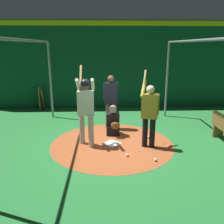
{
  "coord_description": "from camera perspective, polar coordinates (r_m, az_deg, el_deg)",
  "views": [
    {
      "loc": [
        6.28,
        -0.24,
        2.71
      ],
      "look_at": [
        0.0,
        0.0,
        0.95
      ],
      "focal_mm": 37.87,
      "sensor_mm": 36.0,
      "label": 1
    }
  ],
  "objects": [
    {
      "name": "visitor",
      "position": [
        6.4,
        9.02,
        0.0
      ],
      "size": [
        0.64,
        0.52,
        2.09
      ],
      "rotation": [
        0.0,
        0.0,
        -0.33
      ],
      "color": "black",
      "rests_on": "ground"
    },
    {
      "name": "dirt_circle",
      "position": [
        6.84,
        -0.0,
        -7.66
      ],
      "size": [
        3.5,
        3.5,
        0.01
      ],
      "primitive_type": "cylinder",
      "color": "#AD562D",
      "rests_on": "ground"
    },
    {
      "name": "umpire",
      "position": [
        7.84,
        -0.26,
        3.17
      ],
      "size": [
        0.23,
        0.49,
        1.8
      ],
      "color": "#4C4C51",
      "rests_on": "ground"
    },
    {
      "name": "home_plate",
      "position": [
        6.84,
        -0.0,
        -7.59
      ],
      "size": [
        0.59,
        0.59,
        0.01
      ],
      "primitive_type": "cube",
      "rotation": [
        0.0,
        0.0,
        0.79
      ],
      "color": "white",
      "rests_on": "dirt_circle"
    },
    {
      "name": "cage_frame",
      "position": [
        6.32,
        -0.0,
        9.47
      ],
      "size": [
        5.58,
        4.54,
        2.88
      ],
      "color": "gray",
      "rests_on": "ground"
    },
    {
      "name": "batter",
      "position": [
        6.45,
        -6.4,
        1.62
      ],
      "size": [
        0.68,
        0.49,
        2.2
      ],
      "color": "#BCBCC0",
      "rests_on": "ground"
    },
    {
      "name": "bat_rack",
      "position": [
        10.89,
        -16.68,
        3.23
      ],
      "size": [
        0.58,
        0.21,
        1.05
      ],
      "color": "olive",
      "rests_on": "ground"
    },
    {
      "name": "back_wall",
      "position": [
        10.58,
        -0.9,
        11.28
      ],
      "size": [
        0.22,
        11.39,
        3.78
      ],
      "color": "#0F472D",
      "rests_on": "ground"
    },
    {
      "name": "catcher",
      "position": [
        7.39,
        0.24,
        -2.74
      ],
      "size": [
        0.58,
        0.4,
        0.96
      ],
      "color": "black",
      "rests_on": "ground"
    },
    {
      "name": "ground_plane",
      "position": [
        6.84,
        -0.0,
        -7.69
      ],
      "size": [
        27.39,
        27.39,
        0.0
      ],
      "primitive_type": "plane",
      "color": "#287A38"
    },
    {
      "name": "baseball_1",
      "position": [
        7.29,
        8.77,
        -5.99
      ],
      "size": [
        0.07,
        0.07,
        0.07
      ],
      "primitive_type": "sphere",
      "color": "white",
      "rests_on": "dirt_circle"
    },
    {
      "name": "baseball_2",
      "position": [
        5.95,
        10.48,
        -11.26
      ],
      "size": [
        0.07,
        0.07,
        0.07
      ],
      "primitive_type": "sphere",
      "color": "white",
      "rests_on": "dirt_circle"
    },
    {
      "name": "baseball_0",
      "position": [
        6.09,
        3.71,
        -10.34
      ],
      "size": [
        0.07,
        0.07,
        0.07
      ],
      "primitive_type": "sphere",
      "color": "white",
      "rests_on": "dirt_circle"
    }
  ]
}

